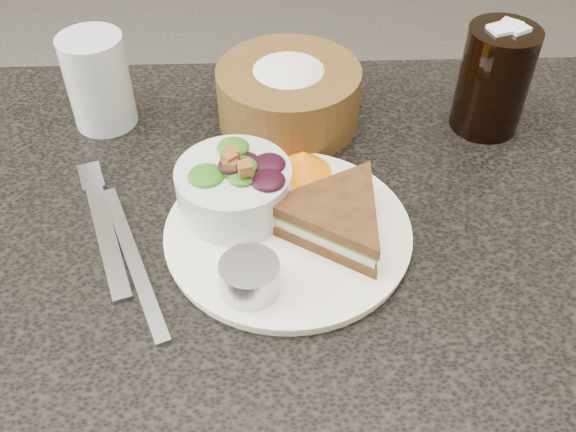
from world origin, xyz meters
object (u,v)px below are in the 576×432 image
(salad_bowl, at_px, (234,182))
(bread_basket, at_px, (289,87))
(sandwich, at_px, (336,217))
(cola_glass, at_px, (495,76))
(dinner_plate, at_px, (288,233))
(water_glass, at_px, (98,81))
(dressing_ramekin, at_px, (250,277))
(dining_table, at_px, (290,414))

(salad_bowl, height_order, bread_basket, bread_basket)
(sandwich, bearing_deg, cola_glass, 76.41)
(dinner_plate, relative_size, water_glass, 2.16)
(salad_bowl, bearing_deg, bread_basket, 69.80)
(sandwich, distance_m, dressing_ramekin, 0.11)
(dining_table, height_order, salad_bowl, salad_bowl)
(salad_bowl, height_order, water_glass, water_glass)
(dinner_plate, bearing_deg, sandwich, -6.10)
(dining_table, height_order, cola_glass, cola_glass)
(salad_bowl, distance_m, dressing_ramekin, 0.12)
(dressing_ramekin, bearing_deg, cola_glass, 42.53)
(salad_bowl, distance_m, cola_glass, 0.35)
(sandwich, distance_m, salad_bowl, 0.11)
(sandwich, xyz_separation_m, bread_basket, (-0.04, 0.21, 0.02))
(dinner_plate, bearing_deg, dining_table, -4.19)
(cola_glass, bearing_deg, dining_table, -142.88)
(dining_table, bearing_deg, dinner_plate, 175.81)
(sandwich, relative_size, bread_basket, 0.86)
(dressing_ramekin, distance_m, bread_basket, 0.29)
(bread_basket, bearing_deg, dining_table, -91.18)
(dinner_plate, distance_m, cola_glass, 0.32)
(dining_table, xyz_separation_m, cola_glass, (0.25, 0.19, 0.45))
(water_glass, bearing_deg, dining_table, -43.18)
(dining_table, bearing_deg, salad_bowl, 148.28)
(salad_bowl, xyz_separation_m, water_glass, (-0.17, 0.18, 0.01))
(sandwich, distance_m, water_glass, 0.35)
(cola_glass, bearing_deg, water_glass, 177.14)
(dinner_plate, relative_size, bread_basket, 1.43)
(salad_bowl, relative_size, water_glass, 1.04)
(cola_glass, bearing_deg, dressing_ramekin, -137.47)
(dinner_plate, height_order, salad_bowl, salad_bowl)
(dinner_plate, bearing_deg, dressing_ramekin, -116.00)
(bread_basket, bearing_deg, water_glass, 178.49)
(dressing_ramekin, xyz_separation_m, cola_glass, (0.29, 0.27, 0.04))
(sandwich, bearing_deg, dinner_plate, -153.10)
(dressing_ramekin, height_order, cola_glass, cola_glass)
(dressing_ramekin, relative_size, cola_glass, 0.40)
(dinner_plate, distance_m, sandwich, 0.06)
(dining_table, height_order, bread_basket, bread_basket)
(dining_table, distance_m, bread_basket, 0.47)
(dining_table, distance_m, sandwich, 0.41)
(dining_table, height_order, sandwich, sandwich)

